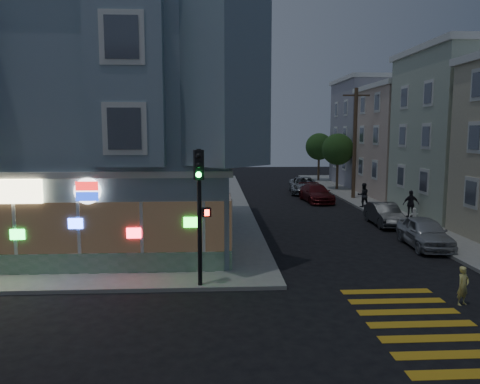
{
  "coord_description": "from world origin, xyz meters",
  "views": [
    {
      "loc": [
        0.43,
        -14.05,
        5.66
      ],
      "look_at": [
        1.55,
        6.33,
        3.0
      ],
      "focal_mm": 35.0,
      "sensor_mm": 36.0,
      "label": 1
    }
  ],
  "objects": [
    {
      "name": "parked_car_a",
      "position": [
        10.7,
        7.82,
        0.74
      ],
      "size": [
        2.06,
        4.45,
        1.48
      ],
      "primitive_type": "imported",
      "rotation": [
        0.0,
        0.0,
        -0.07
      ],
      "color": "#B4B7BC",
      "rests_on": "ground"
    },
    {
      "name": "sidewalk_nw",
      "position": [
        -13.5,
        23.0,
        0.07
      ],
      "size": [
        33.0,
        42.0,
        0.15
      ],
      "primitive_type": "cube",
      "color": "gray",
      "rests_on": "ground"
    },
    {
      "name": "street_tree_near",
      "position": [
        12.2,
        30.0,
        3.94
      ],
      "size": [
        3.0,
        3.0,
        5.3
      ],
      "color": "#4C3826",
      "rests_on": "sidewalk_ne"
    },
    {
      "name": "ground",
      "position": [
        0.0,
        0.0,
        0.0
      ],
      "size": [
        120.0,
        120.0,
        0.0
      ],
      "primitive_type": "plane",
      "color": "black",
      "rests_on": "ground"
    },
    {
      "name": "row_house_c",
      "position": [
        19.5,
        25.0,
        4.65
      ],
      "size": [
        12.0,
        8.6,
        9.0
      ],
      "primitive_type": "cube",
      "color": "beige",
      "rests_on": "sidewalk_ne"
    },
    {
      "name": "running_child",
      "position": [
        8.54,
        0.27,
        0.64
      ],
      "size": [
        0.55,
        0.47,
        1.29
      ],
      "primitive_type": "imported",
      "rotation": [
        0.0,
        0.0,
        0.42
      ],
      "color": "#F4EA7C",
      "rests_on": "ground"
    },
    {
      "name": "row_house_d",
      "position": [
        19.5,
        34.0,
        5.4
      ],
      "size": [
        12.0,
        8.6,
        10.5
      ],
      "primitive_type": "cube",
      "color": "gray",
      "rests_on": "sidewalk_ne"
    },
    {
      "name": "traffic_signal",
      "position": [
        -0.09,
        2.18,
        3.46
      ],
      "size": [
        0.61,
        0.55,
        4.9
      ],
      "rotation": [
        0.0,
        0.0,
        0.28
      ],
      "color": "black",
      "rests_on": "sidewalk_nw"
    },
    {
      "name": "fire_hydrant",
      "position": [
        13.0,
        14.28,
        0.53
      ],
      "size": [
        0.42,
        0.24,
        0.73
      ],
      "color": "silver",
      "rests_on": "sidewalk_ne"
    },
    {
      "name": "parked_car_c",
      "position": [
        8.6,
        22.76,
        0.7
      ],
      "size": [
        2.32,
        4.98,
        1.41
      ],
      "primitive_type": "imported",
      "rotation": [
        0.0,
        0.0,
        0.07
      ],
      "color": "#581417",
      "rests_on": "ground"
    },
    {
      "name": "corner_building",
      "position": [
        -6.0,
        10.98,
        5.82
      ],
      "size": [
        14.6,
        14.6,
        11.4
      ],
      "color": "gray",
      "rests_on": "sidewalk_nw"
    },
    {
      "name": "street_tree_far",
      "position": [
        12.2,
        38.0,
        3.94
      ],
      "size": [
        3.0,
        3.0,
        5.3
      ],
      "color": "#4C3826",
      "rests_on": "sidewalk_ne"
    },
    {
      "name": "pedestrian_b",
      "position": [
        13.0,
        14.86,
        1.03
      ],
      "size": [
        1.03,
        0.44,
        1.76
      ],
      "primitive_type": "imported",
      "rotation": [
        0.0,
        0.0,
        3.14
      ],
      "color": "black",
      "rests_on": "sidewalk_ne"
    },
    {
      "name": "parked_car_b",
      "position": [
        10.7,
        13.26,
        0.67
      ],
      "size": [
        1.54,
        4.1,
        1.34
      ],
      "primitive_type": "imported",
      "rotation": [
        0.0,
        0.0,
        -0.03
      ],
      "color": "#393C3E",
      "rests_on": "ground"
    },
    {
      "name": "utility_pole",
      "position": [
        12.0,
        24.0,
        4.8
      ],
      "size": [
        2.2,
        0.3,
        9.0
      ],
      "color": "#4C3826",
      "rests_on": "sidewalk_ne"
    },
    {
      "name": "parked_car_d",
      "position": [
        8.6,
        27.96,
        0.75
      ],
      "size": [
        3.04,
        5.61,
        1.49
      ],
      "primitive_type": "imported",
      "rotation": [
        0.0,
        0.0,
        -0.11
      ],
      "color": "#93999D",
      "rests_on": "ground"
    },
    {
      "name": "pedestrian_a",
      "position": [
        11.3,
        19.23,
        1.03
      ],
      "size": [
        0.89,
        0.71,
        1.76
      ],
      "primitive_type": "imported",
      "rotation": [
        0.0,
        0.0,
        3.19
      ],
      "color": "black",
      "rests_on": "sidewalk_ne"
    }
  ]
}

